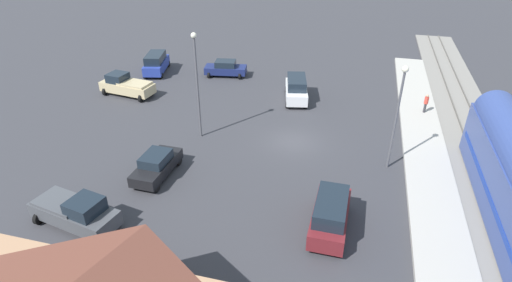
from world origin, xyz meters
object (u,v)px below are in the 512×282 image
(sedan_navy, at_px, (226,68))
(pickup_charcoal, at_px, (76,212))
(suv_blue, at_px, (156,63))
(pickup_tan, at_px, (126,85))
(suv_maroon, at_px, (330,214))
(light_pole_lot_center, at_px, (197,75))
(light_pole_near_platform, at_px, (398,106))
(suv_white, at_px, (296,89))
(sedan_black, at_px, (157,165))
(pedestrian_on_platform, at_px, (426,102))

(sedan_navy, bearing_deg, pickup_charcoal, 88.74)
(suv_blue, bearing_deg, pickup_tan, 90.61)
(suv_maroon, xyz_separation_m, light_pole_lot_center, (11.32, -8.63, 4.14))
(light_pole_near_platform, distance_m, light_pole_lot_center, 14.72)
(suv_white, height_order, light_pole_lot_center, light_pole_lot_center)
(sedan_black, height_order, suv_maroon, suv_maroon)
(pickup_charcoal, bearing_deg, sedan_navy, -91.26)
(pickup_tan, bearing_deg, suv_blue, -89.39)
(pedestrian_on_platform, height_order, suv_blue, suv_blue)
(sedan_black, relative_size, suv_maroon, 0.92)
(suv_blue, height_order, pickup_tan, suv_blue)
(suv_white, relative_size, sedan_navy, 1.10)
(suv_white, bearing_deg, sedan_black, 65.27)
(suv_white, bearing_deg, suv_blue, -11.56)
(suv_maroon, bearing_deg, sedan_navy, -58.28)
(sedan_black, distance_m, sedan_navy, 19.76)
(sedan_navy, bearing_deg, light_pole_lot_center, 100.05)
(suv_blue, xyz_separation_m, suv_maroon, (-21.56, 21.19, 0.00))
(pickup_charcoal, relative_size, suv_maroon, 1.15)
(pedestrian_on_platform, distance_m, suv_maroon, 18.58)
(suv_blue, distance_m, light_pole_near_platform, 28.57)
(suv_white, relative_size, suv_maroon, 1.06)
(suv_white, height_order, suv_blue, same)
(pedestrian_on_platform, bearing_deg, sedan_navy, -13.39)
(sedan_navy, relative_size, suv_maroon, 0.96)
(sedan_black, xyz_separation_m, pickup_charcoal, (2.15, 5.92, 0.15))
(suv_blue, xyz_separation_m, light_pole_near_platform, (-24.93, 13.47, 3.66))
(light_pole_lot_center, bearing_deg, pickup_tan, -30.58)
(suv_white, height_order, sedan_black, suv_white)
(suv_white, height_order, light_pole_near_platform, light_pole_near_platform)
(pedestrian_on_platform, height_order, light_pole_lot_center, light_pole_lot_center)
(sedan_black, distance_m, suv_blue, 20.93)
(suv_white, xyz_separation_m, suv_blue, (16.47, -3.37, 0.00))
(pickup_charcoal, bearing_deg, suv_maroon, -166.55)
(suv_blue, bearing_deg, pickup_charcoal, 106.47)
(pedestrian_on_platform, relative_size, light_pole_near_platform, 0.22)
(pickup_charcoal, height_order, suv_maroon, suv_maroon)
(suv_maroon, bearing_deg, suv_blue, -44.50)
(suv_maroon, bearing_deg, light_pole_lot_center, -37.31)
(suv_maroon, relative_size, pickup_tan, 0.88)
(sedan_navy, distance_m, light_pole_lot_center, 14.47)
(suv_white, distance_m, pickup_tan, 16.71)
(light_pole_near_platform, height_order, light_pole_lot_center, light_pole_lot_center)
(pickup_charcoal, xyz_separation_m, pickup_tan, (7.21, -18.06, 0.00))
(suv_maroon, bearing_deg, suv_white, -74.06)
(light_pole_lot_center, bearing_deg, suv_blue, -50.80)
(suv_white, distance_m, suv_blue, 16.82)
(pickup_charcoal, bearing_deg, suv_blue, -73.53)
(light_pole_near_platform, relative_size, light_pole_lot_center, 0.90)
(pedestrian_on_platform, distance_m, light_pole_near_platform, 10.77)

